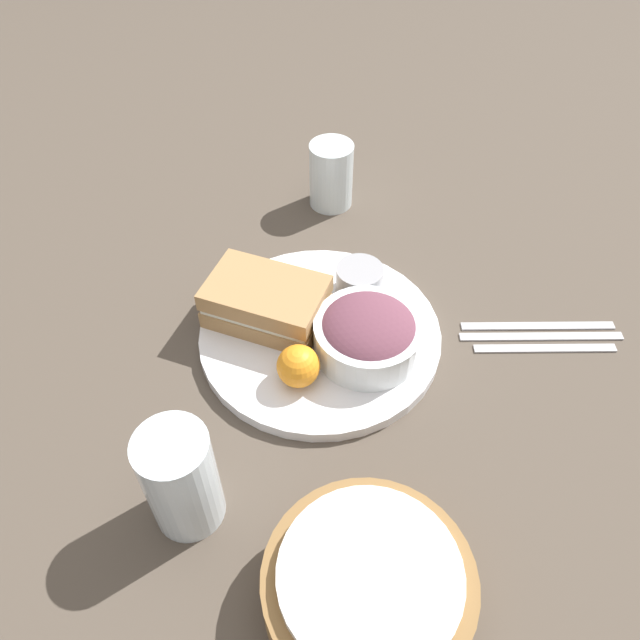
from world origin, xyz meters
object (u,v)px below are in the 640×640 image
(bread_basket, at_px, (368,587))
(sandwich, at_px, (266,302))
(fork, at_px, (538,325))
(water_glass, at_px, (331,175))
(knife, at_px, (541,336))
(spoon, at_px, (545,347))
(salad_bowl, at_px, (368,334))
(dressing_cup, at_px, (359,281))
(drink_glass, at_px, (181,479))
(plate, at_px, (320,335))

(bread_basket, bearing_deg, sandwich, -68.83)
(fork, xyz_separation_m, water_glass, (0.28, -0.25, 0.05))
(knife, bearing_deg, spoon, -90.00)
(salad_bowl, relative_size, bread_basket, 0.69)
(dressing_cup, bearing_deg, sandwich, 24.29)
(salad_bowl, height_order, bread_basket, salad_bowl)
(dressing_cup, distance_m, bread_basket, 0.39)
(sandwich, distance_m, fork, 0.35)
(fork, bearing_deg, sandwich, 178.93)
(salad_bowl, xyz_separation_m, fork, (-0.22, -0.06, -0.04))
(knife, relative_size, water_glass, 2.04)
(drink_glass, bearing_deg, water_glass, -102.83)
(bread_basket, relative_size, spoon, 1.07)
(drink_glass, relative_size, knife, 0.62)
(plate, bearing_deg, drink_glass, 63.52)
(drink_glass, bearing_deg, dressing_cup, -118.15)
(plate, distance_m, salad_bowl, 0.07)
(knife, height_order, spoon, same)
(plate, bearing_deg, water_glass, -90.07)
(fork, relative_size, spoon, 1.11)
(plate, height_order, dressing_cup, dressing_cup)
(sandwich, bearing_deg, plate, 163.83)
(sandwich, height_order, dressing_cup, sandwich)
(sandwich, height_order, fork, sandwich)
(spoon, bearing_deg, fork, 90.00)
(dressing_cup, height_order, knife, dressing_cup)
(drink_glass, height_order, bread_basket, drink_glass)
(dressing_cup, relative_size, spoon, 0.35)
(plate, relative_size, bread_basket, 1.60)
(spoon, bearing_deg, water_glass, 131.11)
(fork, xyz_separation_m, spoon, (-0.00, 0.04, 0.00))
(sandwich, bearing_deg, drink_glass, 79.02)
(dressing_cup, height_order, water_glass, water_glass)
(sandwich, distance_m, drink_glass, 0.26)
(salad_bowl, height_order, water_glass, water_glass)
(plate, bearing_deg, spoon, -179.69)
(sandwich, relative_size, bread_basket, 0.87)
(water_glass, bearing_deg, fork, 138.70)
(fork, bearing_deg, salad_bowl, -167.90)
(dressing_cup, relative_size, fork, 0.31)
(bread_basket, distance_m, knife, 0.40)
(dressing_cup, relative_size, knife, 0.30)
(dressing_cup, bearing_deg, water_glass, -77.47)
(drink_glass, distance_m, spoon, 0.47)
(spoon, bearing_deg, sandwich, 173.06)
(drink_glass, distance_m, water_glass, 0.53)
(water_glass, bearing_deg, bread_basket, 95.84)
(bread_basket, height_order, fork, bread_basket)
(plate, distance_m, spoon, 0.28)
(sandwich, height_order, spoon, sandwich)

